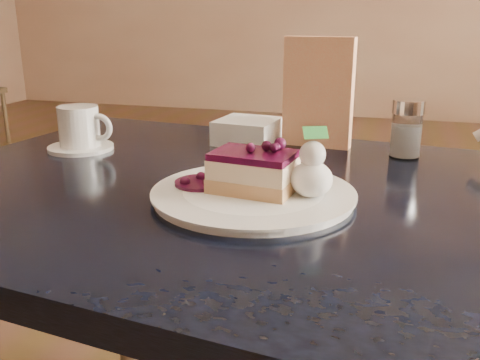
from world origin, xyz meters
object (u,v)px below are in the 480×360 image
(dessert_plate, at_px, (253,195))
(cheesecake_slice, at_px, (253,172))
(main_table, at_px, (265,235))
(coffee_set, at_px, (80,130))

(dessert_plate, bearing_deg, cheesecake_slice, -90.00)
(main_table, relative_size, dessert_plate, 4.37)
(main_table, height_order, cheesecake_slice, cheesecake_slice)
(main_table, height_order, dessert_plate, dessert_plate)
(cheesecake_slice, relative_size, coffee_set, 0.93)
(main_table, distance_m, dessert_plate, 0.10)
(coffee_set, bearing_deg, cheesecake_slice, -24.88)
(main_table, xyz_separation_m, dessert_plate, (-0.01, -0.05, 0.08))
(cheesecake_slice, height_order, coffee_set, coffee_set)
(coffee_set, bearing_deg, main_table, -18.66)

